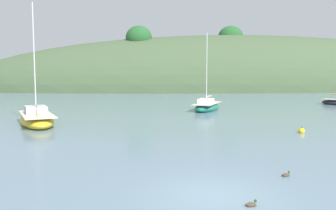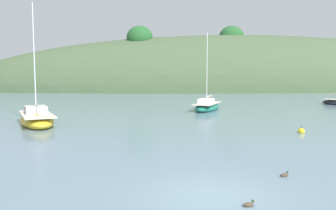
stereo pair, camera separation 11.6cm
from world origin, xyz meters
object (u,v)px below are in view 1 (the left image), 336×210
object	(u,v)px
sailboat_teal_outer	(207,107)
duck_lead	(286,175)
sailboat_white_near	(37,119)
mooring_buoy_outer	(302,131)
duck_straggler	(251,205)

from	to	relation	value
sailboat_teal_outer	duck_lead	xyz separation A→B (m)	(-1.67, -24.80, -0.36)
sailboat_teal_outer	sailboat_white_near	world-z (taller)	sailboat_white_near
mooring_buoy_outer	duck_lead	size ratio (longest dim) A/B	1.30
sailboat_white_near	duck_lead	world-z (taller)	sailboat_white_near
sailboat_white_near	mooring_buoy_outer	bearing A→B (deg)	-15.61
duck_straggler	duck_lead	xyz separation A→B (m)	(2.34, 2.84, 0.00)
sailboat_teal_outer	sailboat_white_near	size ratio (longest dim) A/B	0.89
sailboat_white_near	duck_straggler	world-z (taller)	sailboat_white_near
mooring_buoy_outer	duck_lead	bearing A→B (deg)	-119.04
duck_lead	sailboat_teal_outer	bearing A→B (deg)	86.16
sailboat_white_near	sailboat_teal_outer	bearing A→B (deg)	32.09
sailboat_teal_outer	duck_lead	world-z (taller)	sailboat_teal_outer
mooring_buoy_outer	duck_straggler	xyz separation A→B (m)	(-7.62, -12.35, -0.07)
duck_straggler	sailboat_white_near	bearing A→B (deg)	123.48
mooring_buoy_outer	sailboat_teal_outer	bearing A→B (deg)	103.30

